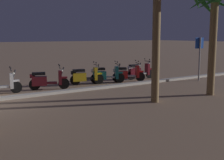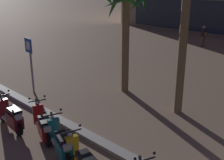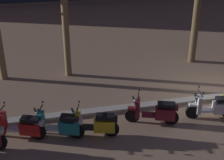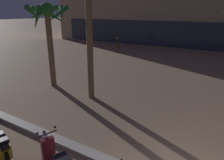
% 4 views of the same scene
% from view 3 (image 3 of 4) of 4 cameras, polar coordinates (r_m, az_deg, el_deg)
% --- Properties ---
extents(ground_plane, '(200.00, 200.00, 0.00)m').
position_cam_3_polar(ground_plane, '(13.59, 18.54, -2.77)').
color(ground_plane, '#93755B').
extents(curb_strip, '(60.00, 0.36, 0.12)m').
position_cam_3_polar(curb_strip, '(13.44, 18.92, -2.87)').
color(curb_strip, '#BCB7AD').
rests_on(curb_strip, ground).
extents(scooter_red_gap_after_mid, '(1.76, 0.86, 1.17)m').
position_cam_3_polar(scooter_red_gap_after_mid, '(10.65, -15.96, -8.06)').
color(scooter_red_gap_after_mid, black).
rests_on(scooter_red_gap_after_mid, ground).
extents(scooter_teal_second_in_line, '(1.78, 0.84, 1.17)m').
position_cam_3_polar(scooter_teal_second_in_line, '(10.41, -9.23, -8.08)').
color(scooter_teal_second_in_line, black).
rests_on(scooter_teal_second_in_line, ground).
extents(scooter_yellow_tail_end, '(1.74, 0.73, 1.17)m').
position_cam_3_polar(scooter_yellow_tail_end, '(10.36, -2.87, -7.98)').
color(scooter_yellow_tail_end, black).
rests_on(scooter_yellow_tail_end, ground).
extents(scooter_maroon_far_back, '(1.80, 0.85, 1.17)m').
position_cam_3_polar(scooter_maroon_far_back, '(11.07, 8.02, -5.76)').
color(scooter_maroon_far_back, black).
rests_on(scooter_maroon_far_back, ground).
extents(scooter_white_mid_rear, '(1.80, 0.65, 1.17)m').
position_cam_3_polar(scooter_white_mid_rear, '(11.87, 18.10, -4.62)').
color(scooter_white_mid_rear, black).
rests_on(scooter_white_mid_rear, ground).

